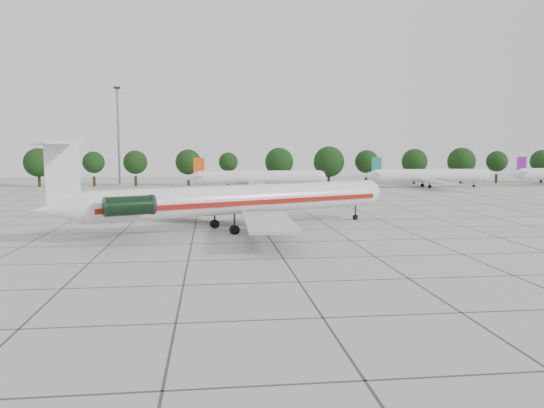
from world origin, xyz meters
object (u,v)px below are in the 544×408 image
Objects in this scene: main_airliner at (229,200)px; bg_airliner_d at (429,176)px; floodlight_mast at (118,130)px; bg_airliner_c at (259,178)px.

main_airliner reaches higher than bg_airliner_d.
bg_airliner_d is at bearing 27.21° from main_airliner.
floodlight_mast reaches higher than main_airliner.
bg_airliner_d is at bearing 6.47° from bg_airliner_c.
bg_airliner_c is 42.22m from bg_airliner_d.
main_airliner is 88.54m from floodlight_mast.
main_airliner is at bearing -72.80° from floodlight_mast.
bg_airliner_d is at bearing -15.30° from floodlight_mast.
floodlight_mast is (-25.98, 83.95, 10.74)m from main_airliner.
bg_airliner_c is at bearing -173.53° from bg_airliner_d.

